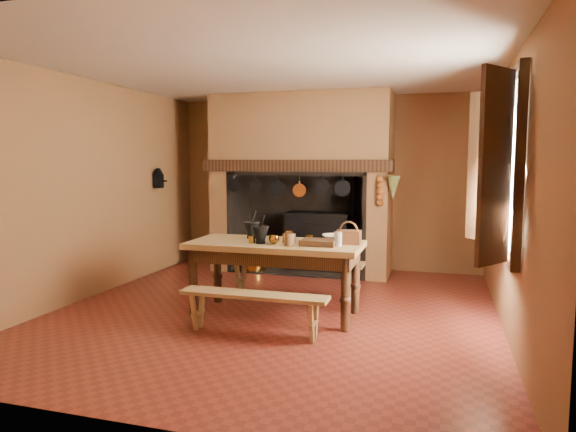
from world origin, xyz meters
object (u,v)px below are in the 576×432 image
object	(u,v)px
work_table	(275,254)
wicker_basket	(349,236)
coffee_grinder	(289,237)
iron_range	(319,240)
mixing_bowl	(337,238)
bench_front	(254,304)

from	to	relation	value
work_table	wicker_basket	world-z (taller)	wicker_basket
coffee_grinder	iron_range	bearing A→B (deg)	120.75
work_table	mixing_bowl	world-z (taller)	mixing_bowl
bench_front	wicker_basket	distance (m)	1.31
bench_front	work_table	bearing A→B (deg)	90.00
iron_range	bench_front	size ratio (longest dim) A/B	1.04
coffee_grinder	wicker_basket	world-z (taller)	wicker_basket
work_table	mixing_bowl	size ratio (longest dim) A/B	5.98
work_table	coffee_grinder	size ratio (longest dim) A/B	11.87
work_table	bench_front	xyz separation A→B (m)	(-0.00, -0.71, -0.39)
coffee_grinder	mixing_bowl	bearing A→B (deg)	48.82
iron_range	work_table	distance (m)	2.59
bench_front	coffee_grinder	world-z (taller)	coffee_grinder
coffee_grinder	mixing_bowl	xyz separation A→B (m)	(0.50, 0.22, -0.02)
mixing_bowl	wicker_basket	bearing A→B (deg)	-32.93
work_table	mixing_bowl	xyz separation A→B (m)	(0.66, 0.22, 0.17)
work_table	bench_front	world-z (taller)	work_table
work_table	wicker_basket	size ratio (longest dim) A/B	7.37
iron_range	coffee_grinder	bearing A→B (deg)	-84.24
coffee_grinder	wicker_basket	size ratio (longest dim) A/B	0.62
work_table	bench_front	size ratio (longest dim) A/B	1.27
work_table	wicker_basket	xyz separation A→B (m)	(0.81, 0.12, 0.22)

